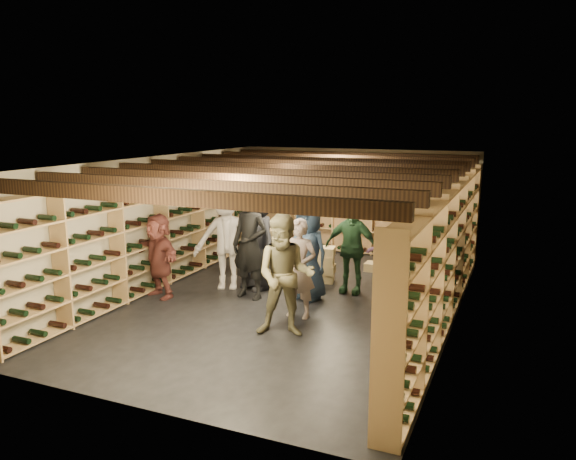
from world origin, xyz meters
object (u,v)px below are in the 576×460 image
(person_2, at_px, (285,276))
(person_7, at_px, (299,269))
(crate_loose, at_px, (378,267))
(person_12, at_px, (432,252))
(person_5, at_px, (159,256))
(person_9, at_px, (227,238))
(crate_stack_left, at_px, (271,249))
(person_11, at_px, (408,257))
(person_6, at_px, (308,253))
(person_10, at_px, (351,248))
(person_4, at_px, (419,266))
(person_1, at_px, (250,245))
(person_0, at_px, (257,239))
(crate_stack_right, at_px, (321,264))

(person_2, bearing_deg, person_7, 80.97)
(crate_loose, height_order, person_12, person_12)
(person_5, height_order, person_9, person_9)
(crate_stack_left, height_order, person_5, person_5)
(person_5, distance_m, person_12, 4.79)
(person_7, distance_m, person_11, 2.06)
(person_6, bearing_deg, person_7, -59.94)
(person_9, relative_size, person_10, 1.15)
(person_2, relative_size, person_6, 1.08)
(person_4, height_order, person_9, person_9)
(crate_stack_left, distance_m, person_10, 2.17)
(person_1, bearing_deg, person_2, -38.70)
(person_4, relative_size, person_7, 1.06)
(person_10, bearing_deg, person_9, -161.24)
(person_4, xyz_separation_m, person_6, (-1.92, 0.22, -0.01))
(person_0, xyz_separation_m, person_5, (-1.36, -1.12, -0.18))
(person_2, bearing_deg, person_11, 44.13)
(crate_loose, relative_size, person_11, 0.33)
(crate_loose, relative_size, person_10, 0.30)
(person_2, distance_m, person_12, 3.19)
(person_2, xyz_separation_m, person_5, (-2.74, 0.77, -0.14))
(crate_stack_right, height_order, person_12, person_12)
(crate_stack_right, bearing_deg, person_11, -14.28)
(crate_loose, relative_size, person_1, 0.27)
(person_4, bearing_deg, person_5, -178.17)
(person_5, bearing_deg, person_0, 62.18)
(person_7, bearing_deg, person_6, 105.58)
(crate_loose, bearing_deg, person_0, -131.17)
(person_2, xyz_separation_m, person_12, (1.62, 2.75, -0.10))
(person_1, bearing_deg, person_9, 161.92)
(person_12, bearing_deg, crate_stack_right, -171.27)
(person_2, height_order, person_9, person_9)
(person_11, distance_m, person_12, 0.55)
(person_2, distance_m, person_6, 1.71)
(crate_stack_left, relative_size, person_12, 0.54)
(crate_stack_left, height_order, person_0, person_0)
(person_12, bearing_deg, person_1, -145.34)
(person_5, distance_m, person_9, 1.25)
(person_9, relative_size, person_12, 1.20)
(person_0, bearing_deg, person_6, 13.57)
(crate_loose, bearing_deg, person_2, -95.54)
(crate_stack_right, distance_m, person_4, 2.47)
(person_5, relative_size, person_11, 0.97)
(person_6, height_order, person_12, person_6)
(person_7, height_order, person_10, person_10)
(crate_stack_left, bearing_deg, crate_loose, 19.56)
(crate_stack_right, xyz_separation_m, person_0, (-0.95, -0.85, 0.58))
(person_0, height_order, person_10, person_0)
(crate_stack_left, distance_m, person_2, 3.63)
(person_2, relative_size, person_12, 1.13)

